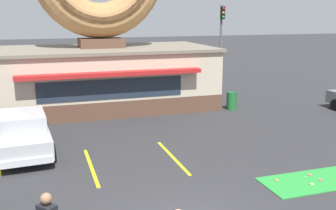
{
  "coord_description": "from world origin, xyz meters",
  "views": [
    {
      "loc": [
        -3.19,
        -7.99,
        5.18
      ],
      "look_at": [
        1.08,
        5.0,
        2.0
      ],
      "focal_mm": 42.0,
      "sensor_mm": 36.0,
      "label": 1
    }
  ],
  "objects_px": {
    "traffic_light_pole": "(221,34)",
    "trash_bin": "(232,101)",
    "car_silver": "(23,131)",
    "golf_ball": "(305,176)"
  },
  "relations": [
    {
      "from": "golf_ball",
      "to": "traffic_light_pole",
      "type": "relative_size",
      "value": 0.01
    },
    {
      "from": "trash_bin",
      "to": "traffic_light_pole",
      "type": "xyz_separation_m",
      "value": [
        2.81,
        7.34,
        3.21
      ]
    },
    {
      "from": "car_silver",
      "to": "trash_bin",
      "type": "bearing_deg",
      "value": 19.91
    },
    {
      "from": "golf_ball",
      "to": "car_silver",
      "type": "height_order",
      "value": "car_silver"
    },
    {
      "from": "golf_ball",
      "to": "traffic_light_pole",
      "type": "bearing_deg",
      "value": 73.58
    },
    {
      "from": "traffic_light_pole",
      "to": "trash_bin",
      "type": "bearing_deg",
      "value": -110.95
    },
    {
      "from": "car_silver",
      "to": "trash_bin",
      "type": "relative_size",
      "value": 4.78
    },
    {
      "from": "golf_ball",
      "to": "traffic_light_pole",
      "type": "height_order",
      "value": "traffic_light_pole"
    },
    {
      "from": "car_silver",
      "to": "trash_bin",
      "type": "distance_m",
      "value": 11.41
    },
    {
      "from": "golf_ball",
      "to": "trash_bin",
      "type": "bearing_deg",
      "value": 77.37
    }
  ]
}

